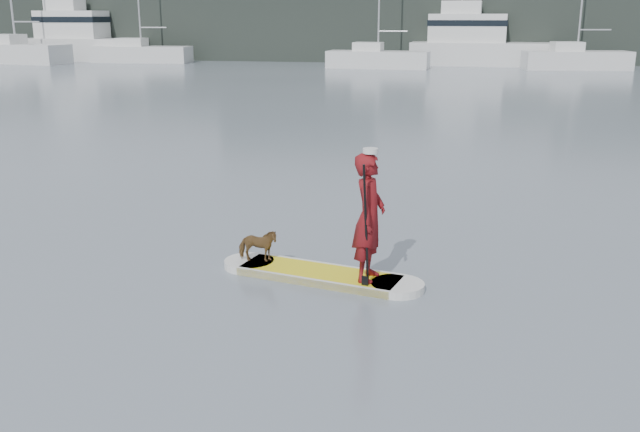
% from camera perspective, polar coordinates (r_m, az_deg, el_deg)
% --- Properties ---
extents(ground, '(140.00, 140.00, 0.00)m').
position_cam_1_polar(ground, '(12.49, -10.15, -2.74)').
color(ground, slate).
rests_on(ground, ground).
extents(paddleboard, '(3.23, 1.38, 0.12)m').
position_cam_1_polar(paddleboard, '(11.02, 0.00, -4.71)').
color(paddleboard, yellow).
rests_on(paddleboard, ground).
extents(paddler, '(0.54, 0.75, 1.90)m').
position_cam_1_polar(paddler, '(10.42, 3.95, -0.10)').
color(paddler, maroon).
rests_on(paddler, paddleboard).
extents(white_cap, '(0.22, 0.22, 0.07)m').
position_cam_1_polar(white_cap, '(10.20, 4.06, 5.23)').
color(white_cap, silver).
rests_on(white_cap, paddler).
extents(dog, '(0.66, 0.36, 0.53)m').
position_cam_1_polar(dog, '(11.37, -5.01, -2.37)').
color(dog, '#52381C').
rests_on(dog, paddleboard).
extents(paddle, '(0.10, 0.30, 2.00)m').
position_cam_1_polar(paddle, '(10.22, 3.68, -2.02)').
color(paddle, black).
rests_on(paddle, ground).
extents(sailboat_a, '(9.55, 4.50, 13.33)m').
position_cam_1_polar(sailboat_a, '(65.94, -23.16, 11.98)').
color(sailboat_a, silver).
rests_on(sailboat_a, ground).
extents(sailboat_b, '(8.34, 2.76, 12.29)m').
position_cam_1_polar(sailboat_b, '(63.81, -14.13, 12.60)').
color(sailboat_b, silver).
rests_on(sailboat_b, ground).
extents(sailboat_d, '(7.80, 2.92, 11.27)m').
position_cam_1_polar(sailboat_d, '(55.36, 4.59, 12.54)').
color(sailboat_d, silver).
rests_on(sailboat_d, ground).
extents(sailboat_e, '(7.90, 3.52, 11.06)m').
position_cam_1_polar(sailboat_e, '(57.02, 19.77, 11.76)').
color(sailboat_e, silver).
rests_on(sailboat_e, ground).
extents(motor_yacht_a, '(11.13, 4.04, 6.57)m').
position_cam_1_polar(motor_yacht_a, '(59.63, 12.26, 13.47)').
color(motor_yacht_a, silver).
rests_on(motor_yacht_a, ground).
extents(motor_yacht_b, '(10.83, 4.24, 7.02)m').
position_cam_1_polar(motor_yacht_b, '(68.06, -18.73, 13.37)').
color(motor_yacht_b, silver).
rests_on(motor_yacht_b, ground).
extents(shore_mass, '(90.00, 6.00, 6.00)m').
position_cam_1_polar(shore_mass, '(64.20, 7.08, 14.88)').
color(shore_mass, black).
rests_on(shore_mass, ground).
extents(shore_building_west, '(14.00, 4.00, 9.00)m').
position_cam_1_polar(shore_building_west, '(66.61, -1.79, 16.30)').
color(shore_building_west, black).
rests_on(shore_building_west, ground).
extents(shore_building_east, '(10.00, 4.00, 8.00)m').
position_cam_1_polar(shore_building_east, '(66.47, 23.38, 14.64)').
color(shore_building_east, black).
rests_on(shore_building_east, ground).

